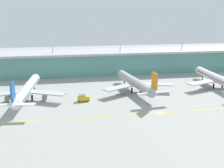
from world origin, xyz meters
name	(u,v)px	position (x,y,z in m)	size (l,w,h in m)	color
ground_plane	(159,113)	(0.00, 0.00, 0.00)	(600.00, 600.00, 0.00)	#9E9E99
terminal_building	(119,61)	(0.00, 104.03, 9.71)	(288.00, 34.00, 28.01)	#5B9E93
airliner_near_middle	(27,90)	(-70.93, 35.10, 6.45)	(48.58, 68.68, 18.90)	white
airliner_center	(136,83)	(-2.06, 39.75, 6.45)	(48.43, 64.13, 18.90)	#ADB2BC
airliner_far_middle	(218,79)	(56.89, 39.57, 6.45)	(48.73, 68.26, 18.90)	white
taxiway_stripe_west	(19,123)	(-71.00, -0.58, 0.02)	(28.00, 0.70, 0.04)	yellow
taxiway_stripe_mid_west	(90,118)	(-37.00, -0.58, 0.02)	(28.00, 0.70, 0.04)	yellow
taxiway_stripe_centre	(154,113)	(-3.00, -0.58, 0.02)	(28.00, 0.70, 0.04)	yellow
taxiway_stripe_mid_east	(213,109)	(31.00, -0.58, 0.02)	(28.00, 0.70, 0.04)	yellow
fuel_truck	(83,98)	(-37.91, 26.84, 2.26)	(7.26, 2.84, 4.95)	gold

